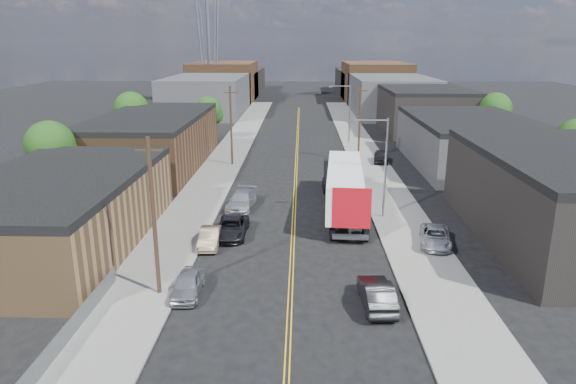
# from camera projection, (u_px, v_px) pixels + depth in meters

# --- Properties ---
(ground) EXTENTS (260.00, 260.00, 0.00)m
(ground) POSITION_uv_depth(u_px,v_px,m) (297.00, 143.00, 79.91)
(ground) COLOR black
(ground) RESTS_ON ground
(centerline) EXTENTS (0.32, 120.00, 0.01)m
(centerline) POSITION_uv_depth(u_px,v_px,m) (296.00, 166.00, 65.52)
(centerline) COLOR gold
(centerline) RESTS_ON ground
(sidewalk_left) EXTENTS (5.00, 140.00, 0.15)m
(sidewalk_left) POSITION_uv_depth(u_px,v_px,m) (222.00, 165.00, 65.74)
(sidewalk_left) COLOR slate
(sidewalk_left) RESTS_ON ground
(sidewalk_right) EXTENTS (5.00, 140.00, 0.15)m
(sidewalk_right) POSITION_uv_depth(u_px,v_px,m) (371.00, 166.00, 65.26)
(sidewalk_right) COLOR slate
(sidewalk_right) RESTS_ON ground
(warehouse_tan) EXTENTS (12.00, 22.00, 5.60)m
(warehouse_tan) POSITION_uv_depth(u_px,v_px,m) (58.00, 210.00, 39.29)
(warehouse_tan) COLOR brown
(warehouse_tan) RESTS_ON ground
(warehouse_brown) EXTENTS (12.00, 26.00, 6.60)m
(warehouse_brown) POSITION_uv_depth(u_px,v_px,m) (152.00, 141.00, 64.08)
(warehouse_brown) COLOR #523620
(warehouse_brown) RESTS_ON ground
(industrial_right_a) EXTENTS (14.00, 22.00, 7.10)m
(industrial_right_a) POSITION_uv_depth(u_px,v_px,m) (575.00, 197.00, 39.99)
(industrial_right_a) COLOR black
(industrial_right_a) RESTS_ON ground
(industrial_right_b) EXTENTS (14.00, 24.00, 6.10)m
(industrial_right_b) POSITION_uv_depth(u_px,v_px,m) (470.00, 142.00, 65.07)
(industrial_right_b) COLOR #39393B
(industrial_right_b) RESTS_ON ground
(industrial_right_c) EXTENTS (14.00, 22.00, 7.60)m
(industrial_right_c) POSITION_uv_depth(u_px,v_px,m) (423.00, 110.00, 89.80)
(industrial_right_c) COLOR black
(industrial_right_c) RESTS_ON ground
(skyline_left_a) EXTENTS (16.00, 30.00, 8.00)m
(skyline_left_a) POSITION_uv_depth(u_px,v_px,m) (208.00, 95.00, 112.85)
(skyline_left_a) COLOR #39393B
(skyline_left_a) RESTS_ON ground
(skyline_right_a) EXTENTS (16.00, 30.00, 8.00)m
(skyline_right_a) POSITION_uv_depth(u_px,v_px,m) (390.00, 95.00, 111.85)
(skyline_right_a) COLOR #39393B
(skyline_right_a) RESTS_ON ground
(skyline_left_b) EXTENTS (16.00, 26.00, 10.00)m
(skyline_left_b) POSITION_uv_depth(u_px,v_px,m) (224.00, 82.00, 136.55)
(skyline_left_b) COLOR #523620
(skyline_left_b) RESTS_ON ground
(skyline_right_b) EXTENTS (16.00, 26.00, 10.00)m
(skyline_right_b) POSITION_uv_depth(u_px,v_px,m) (375.00, 82.00, 135.55)
(skyline_right_b) COLOR #523620
(skyline_right_b) RESTS_ON ground
(skyline_left_c) EXTENTS (16.00, 40.00, 7.00)m
(skyline_left_c) POSITION_uv_depth(u_px,v_px,m) (234.00, 82.00, 156.16)
(skyline_left_c) COLOR black
(skyline_left_c) RESTS_ON ground
(skyline_right_c) EXTENTS (16.00, 40.00, 7.00)m
(skyline_right_c) POSITION_uv_depth(u_px,v_px,m) (366.00, 82.00, 155.16)
(skyline_right_c) COLOR black
(skyline_right_c) RESTS_ON ground
(streetlight_near) EXTENTS (3.39, 0.25, 9.00)m
(streetlight_near) POSITION_uv_depth(u_px,v_px,m) (381.00, 160.00, 44.65)
(streetlight_near) COLOR gray
(streetlight_near) RESTS_ON ground
(streetlight_far) EXTENTS (3.39, 0.25, 9.00)m
(streetlight_far) POSITION_uv_depth(u_px,v_px,m) (347.00, 109.00, 78.22)
(streetlight_far) COLOR gray
(streetlight_far) RESTS_ON ground
(utility_pole_left_near) EXTENTS (1.60, 0.26, 10.00)m
(utility_pole_left_near) POSITION_uv_depth(u_px,v_px,m) (154.00, 217.00, 30.71)
(utility_pole_left_near) COLOR black
(utility_pole_left_near) RESTS_ON ground
(utility_pole_left_far) EXTENTS (1.60, 0.26, 10.00)m
(utility_pole_left_far) POSITION_uv_depth(u_px,v_px,m) (231.00, 125.00, 64.28)
(utility_pole_left_far) COLOR black
(utility_pole_left_far) RESTS_ON ground
(utility_pole_right) EXTENTS (1.60, 0.26, 10.00)m
(utility_pole_right) POSITION_uv_depth(u_px,v_px,m) (360.00, 122.00, 66.75)
(utility_pole_right) COLOR black
(utility_pole_right) RESTS_ON ground
(chainlink_fence) EXTENTS (0.05, 16.00, 1.22)m
(chainlink_fence) POSITION_uv_depth(u_px,v_px,m) (60.00, 343.00, 25.82)
(chainlink_fence) COLOR slate
(chainlink_fence) RESTS_ON ground
(tree_left_near) EXTENTS (4.85, 4.76, 7.91)m
(tree_left_near) POSITION_uv_depth(u_px,v_px,m) (51.00, 148.00, 50.28)
(tree_left_near) COLOR black
(tree_left_near) RESTS_ON ground
(tree_left_mid) EXTENTS (5.10, 5.04, 8.37)m
(tree_left_mid) POSITION_uv_depth(u_px,v_px,m) (132.00, 112.00, 74.17)
(tree_left_mid) COLOR black
(tree_left_mid) RESTS_ON ground
(tree_left_far) EXTENTS (4.35, 4.20, 6.97)m
(tree_left_far) POSITION_uv_depth(u_px,v_px,m) (209.00, 112.00, 80.89)
(tree_left_far) COLOR black
(tree_left_far) RESTS_ON ground
(tree_right_far) EXTENTS (4.85, 4.76, 7.91)m
(tree_right_far) POSITION_uv_depth(u_px,v_px,m) (496.00, 111.00, 77.70)
(tree_right_far) COLOR black
(tree_right_far) RESTS_ON ground
(semi_truck) EXTENTS (3.96, 17.66, 4.59)m
(semi_truck) POSITION_uv_depth(u_px,v_px,m) (343.00, 183.00, 47.61)
(semi_truck) COLOR white
(semi_truck) RESTS_ON ground
(car_left_a) EXTENTS (1.78, 4.27, 1.44)m
(car_left_a) POSITION_uv_depth(u_px,v_px,m) (188.00, 284.00, 31.91)
(car_left_a) COLOR #9FA0A4
(car_left_a) RESTS_ON ground
(car_left_b) EXTENTS (1.68, 4.28, 1.39)m
(car_left_b) POSITION_uv_depth(u_px,v_px,m) (210.00, 238.00, 39.59)
(car_left_b) COLOR #7E6952
(car_left_b) RESTS_ON ground
(car_left_c) EXTENTS (2.50, 5.31, 1.47)m
(car_left_c) POSITION_uv_depth(u_px,v_px,m) (232.00, 227.00, 41.66)
(car_left_c) COLOR black
(car_left_c) RESTS_ON ground
(car_left_d) EXTENTS (2.80, 5.73, 1.60)m
(car_left_d) POSITION_uv_depth(u_px,v_px,m) (242.00, 200.00, 48.56)
(car_left_d) COLOR #ADAFB3
(car_left_d) RESTS_ON ground
(car_right_oncoming) EXTENTS (1.92, 4.96, 1.61)m
(car_right_oncoming) POSITION_uv_depth(u_px,v_px,m) (377.00, 294.00, 30.54)
(car_right_oncoming) COLOR black
(car_right_oncoming) RESTS_ON ground
(car_right_lot_a) EXTENTS (3.19, 5.26, 1.37)m
(car_right_lot_a) POSITION_uv_depth(u_px,v_px,m) (436.00, 237.00, 39.42)
(car_right_lot_a) COLOR #B5B7BB
(car_right_lot_a) RESTS_ON sidewalk_right
(car_right_lot_c) EXTENTS (2.39, 4.72, 1.54)m
(car_right_lot_c) POSITION_uv_depth(u_px,v_px,m) (381.00, 156.00, 66.61)
(car_right_lot_c) COLOR black
(car_right_lot_c) RESTS_ON sidewalk_right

